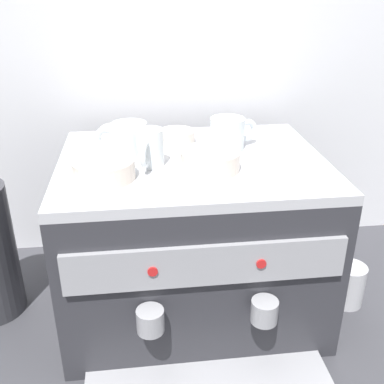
% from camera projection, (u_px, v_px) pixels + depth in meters
% --- Properties ---
extents(ground_plane, '(4.00, 4.00, 0.00)m').
position_uv_depth(ground_plane, '(192.00, 301.00, 1.24)').
color(ground_plane, '#38383D').
extents(tiled_backsplash_wall, '(2.80, 0.03, 1.06)m').
position_uv_depth(tiled_backsplash_wall, '(177.00, 77.00, 1.32)').
color(tiled_backsplash_wall, silver).
rests_on(tiled_backsplash_wall, ground_plane).
extents(espresso_machine, '(0.61, 0.59, 0.41)m').
position_uv_depth(espresso_machine, '(192.00, 237.00, 1.15)').
color(espresso_machine, '#2D2D33').
rests_on(espresso_machine, ground_plane).
extents(ceramic_cup_0, '(0.06, 0.10, 0.08)m').
position_uv_depth(ceramic_cup_0, '(150.00, 148.00, 1.00)').
color(ceramic_cup_0, silver).
rests_on(ceramic_cup_0, espresso_machine).
extents(ceramic_cup_1, '(0.12, 0.08, 0.08)m').
position_uv_depth(ceramic_cup_1, '(229.00, 133.00, 1.11)').
color(ceramic_cup_1, silver).
rests_on(ceramic_cup_1, espresso_machine).
extents(ceramic_cup_2, '(0.13, 0.08, 0.08)m').
position_uv_depth(ceramic_cup_2, '(128.00, 139.00, 1.06)').
color(ceramic_cup_2, silver).
rests_on(ceramic_cup_2, espresso_machine).
extents(ceramic_bowl_0, '(0.13, 0.13, 0.04)m').
position_uv_depth(ceramic_bowl_0, '(210.00, 161.00, 0.99)').
color(ceramic_bowl_0, beige).
rests_on(ceramic_bowl_0, espresso_machine).
extents(ceramic_bowl_1, '(0.13, 0.13, 0.04)m').
position_uv_depth(ceramic_bowl_1, '(104.00, 170.00, 0.95)').
color(ceramic_bowl_1, beige).
rests_on(ceramic_bowl_1, espresso_machine).
extents(ceramic_bowl_2, '(0.09, 0.09, 0.03)m').
position_uv_depth(ceramic_bowl_2, '(177.00, 137.00, 1.16)').
color(ceramic_bowl_2, beige).
rests_on(ceramic_bowl_2, espresso_machine).
extents(ceramic_bowl_3, '(0.10, 0.10, 0.03)m').
position_uv_depth(ceramic_bowl_3, '(120.00, 134.00, 1.17)').
color(ceramic_bowl_3, beige).
rests_on(ceramic_bowl_3, espresso_machine).
extents(milk_pitcher, '(0.08, 0.08, 0.11)m').
position_uv_depth(milk_pitcher, '(348.00, 285.00, 1.21)').
color(milk_pitcher, '#B7B7BC').
rests_on(milk_pitcher, ground_plane).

